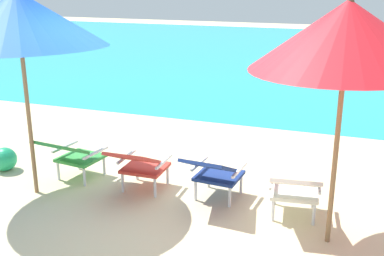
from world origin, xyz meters
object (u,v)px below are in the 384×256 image
(lounge_chair_far_right, at_px, (295,188))
(beach_umbrella_right, at_px, (347,35))
(lounge_chair_near_left, at_px, (139,164))
(beach_ball, at_px, (5,159))
(lounge_chair_far_left, at_px, (71,153))
(lounge_chair_near_right, at_px, (214,171))
(beach_umbrella_left, at_px, (18,19))

(lounge_chair_far_right, xyz_separation_m, beach_umbrella_right, (0.40, -0.30, 1.70))
(lounge_chair_near_left, height_order, beach_ball, lounge_chair_near_left)
(lounge_chair_far_left, xyz_separation_m, lounge_chair_near_left, (0.99, -0.02, 0.00))
(lounge_chair_far_right, xyz_separation_m, beach_ball, (-4.02, 0.10, -0.24))
(lounge_chair_near_right, relative_size, lounge_chair_far_right, 0.97)
(lounge_chair_far_left, height_order, lounge_chair_near_left, same)
(beach_umbrella_left, height_order, beach_ball, beach_umbrella_left)
(lounge_chair_near_right, relative_size, beach_umbrella_left, 0.32)
(lounge_chair_far_left, bearing_deg, lounge_chair_near_right, 1.78)
(lounge_chair_near_right, xyz_separation_m, beach_umbrella_right, (1.37, -0.45, 1.70))
(lounge_chair_near_right, bearing_deg, lounge_chair_far_left, -178.22)
(lounge_chair_far_left, distance_m, beach_umbrella_right, 3.73)
(beach_umbrella_left, bearing_deg, lounge_chair_far_left, 59.24)
(lounge_chair_near_left, relative_size, beach_umbrella_right, 0.36)
(lounge_chair_near_left, bearing_deg, beach_umbrella_right, -9.04)
(lounge_chair_near_left, height_order, beach_umbrella_left, beach_umbrella_left)
(lounge_chair_near_left, distance_m, lounge_chair_far_right, 1.91)
(lounge_chair_near_left, xyz_separation_m, beach_ball, (-2.11, 0.03, -0.24))
(lounge_chair_near_left, xyz_separation_m, beach_umbrella_right, (2.31, -0.37, 1.70))
(lounge_chair_far_left, height_order, beach_umbrella_left, beach_umbrella_left)
(beach_umbrella_right, xyz_separation_m, beach_ball, (-4.42, 0.40, -1.94))
(beach_umbrella_left, bearing_deg, lounge_chair_far_right, 6.29)
(lounge_chair_far_left, relative_size, lounge_chair_near_left, 1.05)
(beach_ball, bearing_deg, lounge_chair_near_left, -0.91)
(lounge_chair_near_right, height_order, beach_umbrella_left, beach_umbrella_left)
(lounge_chair_far_left, relative_size, beach_ball, 2.80)
(lounge_chair_far_left, xyz_separation_m, beach_ball, (-1.12, 0.02, -0.24))
(lounge_chair_far_right, bearing_deg, beach_ball, 178.58)
(lounge_chair_near_right, bearing_deg, beach_ball, -179.16)
(beach_umbrella_left, xyz_separation_m, beach_ball, (-0.86, 0.45, -1.98))
(beach_ball, bearing_deg, lounge_chair_near_right, 0.84)
(lounge_chair_near_left, distance_m, beach_ball, 2.12)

